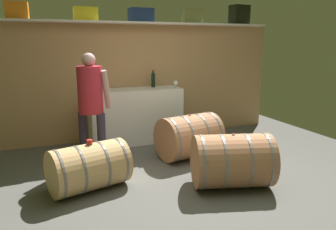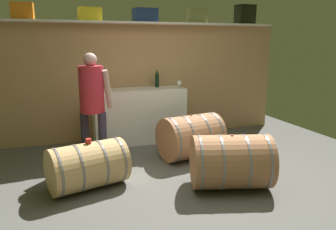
{
  "view_description": "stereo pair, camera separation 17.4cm",
  "coord_description": "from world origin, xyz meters",
  "views": [
    {
      "loc": [
        -1.65,
        -3.35,
        1.71
      ],
      "look_at": [
        -0.17,
        0.52,
        0.79
      ],
      "focal_mm": 34.83,
      "sensor_mm": 36.0,
      "label": 1
    },
    {
      "loc": [
        -1.49,
        -3.41,
        1.71
      ],
      "look_at": [
        -0.17,
        0.52,
        0.79
      ],
      "focal_mm": 34.83,
      "sensor_mm": 36.0,
      "label": 2
    }
  ],
  "objects": [
    {
      "name": "wine_barrel_far",
      "position": [
        0.34,
        0.95,
        0.33
      ],
      "size": [
        0.98,
        0.8,
        0.67
      ],
      "rotation": [
        0.0,
        0.0,
        0.19
      ],
      "color": "#A8724E",
      "rests_on": "ground"
    },
    {
      "name": "work_cabinet",
      "position": [
        -0.2,
        2.02,
        0.47
      ],
      "size": [
        1.58,
        0.56,
        0.94
      ],
      "primitive_type": "cube",
      "color": "white",
      "rests_on": "ground"
    },
    {
      "name": "back_wall_panel",
      "position": [
        0.0,
        2.36,
        1.01
      ],
      "size": [
        5.22,
        0.1,
        2.03
      ],
      "primitive_type": "cube",
      "color": "tan",
      "rests_on": "ground"
    },
    {
      "name": "winemaker_pouring",
      "position": [
        -1.07,
        1.11,
        0.97
      ],
      "size": [
        0.48,
        0.45,
        1.58
      ],
      "rotation": [
        0.0,
        0.0,
        -0.66
      ],
      "color": "#2F283D",
      "rests_on": "ground"
    },
    {
      "name": "toolcase_olive",
      "position": [
        0.95,
        2.21,
        2.18
      ],
      "size": [
        0.36,
        0.24,
        0.26
      ],
      "primitive_type": "cube",
      "rotation": [
        0.0,
        0.0,
        -0.08
      ],
      "color": "olive",
      "rests_on": "high_shelf_board"
    },
    {
      "name": "toolcase_navy",
      "position": [
        -0.02,
        2.21,
        2.17
      ],
      "size": [
        0.41,
        0.3,
        0.23
      ],
      "primitive_type": "cube",
      "rotation": [
        0.0,
        0.0,
        0.05
      ],
      "color": "navy",
      "rests_on": "high_shelf_board"
    },
    {
      "name": "toolcase_yellow",
      "position": [
        -0.94,
        2.21,
        2.16
      ],
      "size": [
        0.37,
        0.25,
        0.21
      ],
      "primitive_type": "cube",
      "rotation": [
        0.0,
        0.0,
        0.06
      ],
      "color": "yellow",
      "rests_on": "high_shelf_board"
    },
    {
      "name": "toolcase_orange",
      "position": [
        -1.94,
        2.21,
        2.18
      ],
      "size": [
        0.33,
        0.24,
        0.25
      ],
      "primitive_type": "cube",
      "rotation": [
        0.0,
        0.0,
        -0.06
      ],
      "color": "orange",
      "rests_on": "high_shelf_board"
    },
    {
      "name": "wine_bottle_dark",
      "position": [
        0.16,
        2.12,
        1.08
      ],
      "size": [
        0.07,
        0.07,
        0.3
      ],
      "color": "black",
      "rests_on": "work_cabinet"
    },
    {
      "name": "wine_glass",
      "position": [
        0.49,
        1.88,
        1.03
      ],
      "size": [
        0.08,
        0.08,
        0.13
      ],
      "color": "white",
      "rests_on": "work_cabinet"
    },
    {
      "name": "tasting_cup",
      "position": [
        -1.21,
        0.35,
        0.59
      ],
      "size": [
        0.07,
        0.07,
        0.05
      ],
      "primitive_type": "cylinder",
      "color": "red",
      "rests_on": "wine_barrel_near"
    },
    {
      "name": "ground_plane",
      "position": [
        0.0,
        0.59,
        -0.01
      ],
      "size": [
        6.42,
        7.92,
        0.02
      ],
      "primitive_type": "cube",
      "color": "#53524D"
    },
    {
      "name": "toolcase_black",
      "position": [
        1.94,
        2.21,
        2.23
      ],
      "size": [
        0.36,
        0.26,
        0.35
      ],
      "primitive_type": "cube",
      "rotation": [
        0.0,
        0.0,
        0.08
      ],
      "color": "black",
      "rests_on": "high_shelf_board"
    },
    {
      "name": "wine_barrel_near",
      "position": [
        -1.23,
        0.35,
        0.28
      ],
      "size": [
        1.0,
        0.77,
        0.57
      ],
      "rotation": [
        0.0,
        0.0,
        0.27
      ],
      "color": "tan",
      "rests_on": "ground"
    },
    {
      "name": "wine_barrel_flank",
      "position": [
        0.39,
        -0.18,
        0.33
      ],
      "size": [
        1.06,
        0.86,
        0.66
      ],
      "rotation": [
        0.0,
        0.0,
        -0.27
      ],
      "color": "#A56D47",
      "rests_on": "ground"
    },
    {
      "name": "high_shelf_board",
      "position": [
        0.0,
        2.21,
        2.04
      ],
      "size": [
        4.8,
        0.4,
        0.03
      ],
      "primitive_type": "cube",
      "color": "silver",
      "rests_on": "back_wall_panel"
    }
  ]
}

